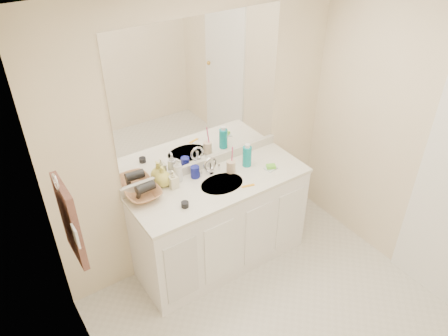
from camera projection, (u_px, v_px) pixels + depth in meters
ceiling at (342, 25)px, 2.01m from camera, size 2.60×2.60×0.02m
wall_back at (202, 134)px, 3.58m from camera, size 2.60×0.02×2.40m
wall_left at (113, 323)px, 2.09m from camera, size 0.02×2.60×2.40m
wall_right at (439, 158)px, 3.29m from camera, size 0.02×2.60×2.40m
vanity_cabinet at (221, 224)px, 3.83m from camera, size 1.50×0.55×0.85m
countertop at (221, 184)px, 3.58m from camera, size 1.52×0.57×0.03m
backsplash at (204, 164)px, 3.73m from camera, size 1.52×0.03×0.08m
sink_basin at (222, 185)px, 3.56m from camera, size 0.37×0.37×0.02m
faucet at (210, 168)px, 3.65m from camera, size 0.02×0.02×0.11m
mirror at (201, 94)px, 3.37m from camera, size 1.48×0.01×1.20m
blue_mug at (195, 172)px, 3.60m from camera, size 0.10×0.10×0.10m
tan_cup at (231, 167)px, 3.67m from camera, size 0.09×0.09×0.10m
toothbrush at (232, 156)px, 3.62m from camera, size 0.02×0.04×0.20m
mouthwash_bottle at (247, 156)px, 3.73m from camera, size 0.10×0.10×0.18m
soap_dish at (271, 168)px, 3.73m from camera, size 0.11×0.09×0.01m
green_soap at (271, 167)px, 3.72m from camera, size 0.09×0.08×0.03m
orange_comb at (248, 186)px, 3.53m from camera, size 0.11×0.05×0.00m
dark_jar at (185, 204)px, 3.30m from camera, size 0.08×0.08×0.04m
soap_bottle_white at (178, 170)px, 3.53m from camera, size 0.10×0.10×0.21m
soap_bottle_cream at (173, 179)px, 3.47m from camera, size 0.07×0.07×0.16m
soap_bottle_yellow at (163, 176)px, 3.49m from camera, size 0.16×0.16×0.18m
wicker_basket at (144, 194)px, 3.38m from camera, size 0.27×0.27×0.07m
hair_dryer at (145, 187)px, 3.36m from camera, size 0.15×0.08×0.07m
towel_ring at (56, 182)px, 2.43m from camera, size 0.01×0.11×0.11m
hand_towel at (70, 222)px, 2.61m from camera, size 0.04×0.32×0.55m
switch_plate at (76, 236)px, 2.44m from camera, size 0.01×0.08×0.13m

